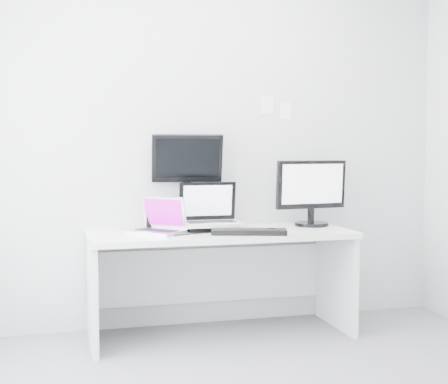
% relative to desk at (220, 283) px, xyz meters
% --- Properties ---
extents(back_wall, '(3.60, 0.00, 3.60)m').
position_rel_desk_xyz_m(back_wall, '(0.00, 0.35, 0.99)').
color(back_wall, silver).
rests_on(back_wall, ground).
extents(desk, '(1.80, 0.70, 0.73)m').
position_rel_desk_xyz_m(desk, '(0.00, 0.00, 0.00)').
color(desk, white).
rests_on(desk, ground).
extents(macbook, '(0.43, 0.42, 0.26)m').
position_rel_desk_xyz_m(macbook, '(-0.45, -0.02, 0.49)').
color(macbook, '#AEADB2').
rests_on(macbook, desk).
extents(speaker, '(0.11, 0.11, 0.18)m').
position_rel_desk_xyz_m(speaker, '(-0.44, 0.19, 0.46)').
color(speaker, black).
rests_on(speaker, desk).
extents(dell_laptop, '(0.41, 0.32, 0.34)m').
position_rel_desk_xyz_m(dell_laptop, '(-0.05, 0.05, 0.54)').
color(dell_laptop, silver).
rests_on(dell_laptop, desk).
extents(rear_monitor, '(0.52, 0.23, 0.69)m').
position_rel_desk_xyz_m(rear_monitor, '(-0.18, 0.28, 0.71)').
color(rear_monitor, black).
rests_on(rear_monitor, desk).
extents(samsung_monitor, '(0.57, 0.30, 0.50)m').
position_rel_desk_xyz_m(samsung_monitor, '(0.72, 0.11, 0.61)').
color(samsung_monitor, black).
rests_on(samsung_monitor, desk).
extents(keyboard, '(0.52, 0.31, 0.03)m').
position_rel_desk_xyz_m(keyboard, '(0.14, -0.20, 0.38)').
color(keyboard, black).
rests_on(keyboard, desk).
extents(mouse, '(0.12, 0.08, 0.04)m').
position_rel_desk_xyz_m(mouse, '(0.30, -0.21, 0.38)').
color(mouse, black).
rests_on(mouse, desk).
extents(wall_note_0, '(0.10, 0.00, 0.14)m').
position_rel_desk_xyz_m(wall_note_0, '(0.45, 0.34, 1.26)').
color(wall_note_0, white).
rests_on(wall_note_0, back_wall).
extents(wall_note_1, '(0.09, 0.00, 0.13)m').
position_rel_desk_xyz_m(wall_note_1, '(0.60, 0.34, 1.22)').
color(wall_note_1, white).
rests_on(wall_note_1, back_wall).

